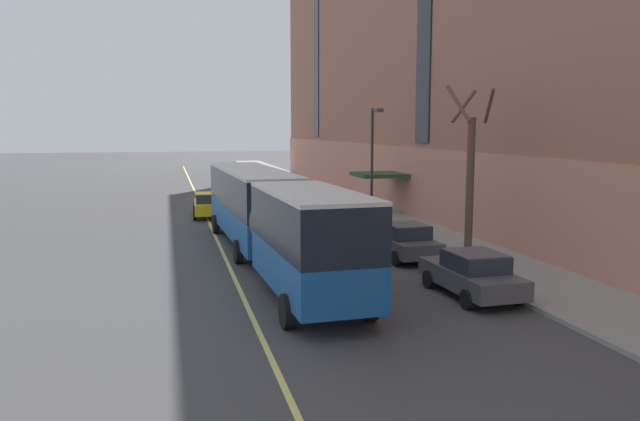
% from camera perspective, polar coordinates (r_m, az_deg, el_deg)
% --- Properties ---
extents(ground_plane, '(260.00, 260.00, 0.00)m').
position_cam_1_polar(ground_plane, '(22.81, -2.70, -6.76)').
color(ground_plane, '#424244').
extents(sidewalk, '(4.18, 160.00, 0.15)m').
position_cam_1_polar(sidewalk, '(28.47, 13.79, -3.93)').
color(sidewalk, gray).
rests_on(sidewalk, ground).
extents(city_bus, '(3.54, 20.28, 3.71)m').
position_cam_1_polar(city_bus, '(25.91, -4.70, -0.21)').
color(city_bus, '#19569E').
rests_on(city_bus, ground).
extents(parked_car_darkgray_0, '(1.98, 4.68, 1.56)m').
position_cam_1_polar(parked_car_darkgray_0, '(36.63, 1.79, -0.05)').
color(parked_car_darkgray_0, '#4C4C51').
rests_on(parked_car_darkgray_0, ground).
extents(parked_car_darkgray_1, '(2.15, 4.33, 1.56)m').
position_cam_1_polar(parked_car_darkgray_1, '(27.24, 7.71, -2.77)').
color(parked_car_darkgray_1, '#4C4C51').
rests_on(parked_car_darkgray_1, ground).
extents(parked_car_silver_2, '(2.13, 4.54, 1.56)m').
position_cam_1_polar(parked_car_silver_2, '(51.83, -2.93, 2.19)').
color(parked_car_silver_2, '#B7B7BC').
rests_on(parked_car_silver_2, ground).
extents(parked_car_darkgray_3, '(2.12, 4.50, 1.56)m').
position_cam_1_polar(parked_car_darkgray_3, '(21.62, 13.75, -5.64)').
color(parked_car_darkgray_3, '#4C4C51').
rests_on(parked_car_darkgray_3, ground).
extents(parked_car_white_5, '(1.97, 4.42, 1.56)m').
position_cam_1_polar(parked_car_white_5, '(43.59, -0.73, 1.17)').
color(parked_car_white_5, silver).
rests_on(parked_car_white_5, ground).
extents(taxi_cab, '(2.12, 4.44, 1.56)m').
position_cam_1_polar(taxi_cab, '(40.24, -10.12, 0.52)').
color(taxi_cab, yellow).
rests_on(taxi_cab, ground).
extents(street_tree_mid_block, '(1.95, 1.74, 7.29)m').
position_cam_1_polar(street_tree_mid_block, '(27.54, 13.55, 3.30)').
color(street_tree_mid_block, brown).
rests_on(street_tree_mid_block, sidewalk).
extents(street_lamp, '(0.36, 1.48, 6.60)m').
position_cam_1_polar(street_lamp, '(36.08, 4.90, 5.28)').
color(street_lamp, '#2D2D30').
rests_on(street_lamp, sidewalk).
extents(lane_centerline, '(0.16, 140.00, 0.01)m').
position_cam_1_polar(lane_centerline, '(25.44, -8.20, -5.32)').
color(lane_centerline, '#E0D66B').
rests_on(lane_centerline, ground).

